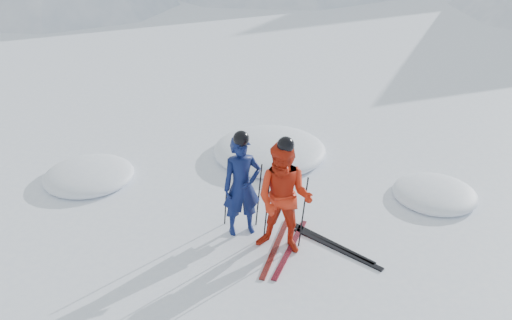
# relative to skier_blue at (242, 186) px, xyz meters

# --- Properties ---
(ground) EXTENTS (160.00, 160.00, 0.00)m
(ground) POSITION_rel_skier_blue_xyz_m (1.79, 0.07, -0.89)
(ground) COLOR white
(ground) RESTS_ON ground
(skier_blue) EXTENTS (0.76, 0.65, 1.77)m
(skier_blue) POSITION_rel_skier_blue_xyz_m (0.00, 0.00, 0.00)
(skier_blue) COLOR #0C174A
(skier_blue) RESTS_ON ground
(skier_red) EXTENTS (1.04, 0.87, 1.90)m
(skier_red) POSITION_rel_skier_blue_xyz_m (0.74, -0.41, 0.07)
(skier_red) COLOR red
(skier_red) RESTS_ON ground
(pole_blue_left) EXTENTS (0.12, 0.08, 1.18)m
(pole_blue_left) POSITION_rel_skier_blue_xyz_m (-0.30, 0.15, -0.30)
(pole_blue_left) COLOR black
(pole_blue_left) RESTS_ON ground
(pole_blue_right) EXTENTS (0.12, 0.07, 1.18)m
(pole_blue_right) POSITION_rel_skier_blue_xyz_m (0.25, 0.25, -0.30)
(pole_blue_right) COLOR black
(pole_blue_right) RESTS_ON ground
(pole_red_left) EXTENTS (0.13, 0.10, 1.27)m
(pole_red_left) POSITION_rel_skier_blue_xyz_m (0.44, -0.16, -0.25)
(pole_red_left) COLOR black
(pole_red_left) RESTS_ON ground
(pole_red_right) EXTENTS (0.13, 0.09, 1.27)m
(pole_red_right) POSITION_rel_skier_blue_xyz_m (1.04, -0.26, -0.25)
(pole_red_right) COLOR black
(pole_red_right) RESTS_ON ground
(ski_worn_left) EXTENTS (0.32, 1.70, 0.03)m
(ski_worn_left) POSITION_rel_skier_blue_xyz_m (0.62, -0.41, -0.87)
(ski_worn_left) COLOR black
(ski_worn_left) RESTS_ON ground
(ski_worn_right) EXTENTS (0.44, 1.68, 0.03)m
(ski_worn_right) POSITION_rel_skier_blue_xyz_m (0.86, -0.41, -0.87)
(ski_worn_right) COLOR black
(ski_worn_right) RESTS_ON ground
(ski_loose_a) EXTENTS (1.45, 1.05, 0.03)m
(ski_loose_a) POSITION_rel_skier_blue_xyz_m (1.51, -0.15, -0.87)
(ski_loose_a) COLOR black
(ski_loose_a) RESTS_ON ground
(ski_loose_b) EXTENTS (1.48, 1.00, 0.03)m
(ski_loose_b) POSITION_rel_skier_blue_xyz_m (1.61, -0.30, -0.87)
(ski_loose_b) COLOR black
(ski_loose_b) RESTS_ON ground
(snow_lumps) EXTENTS (10.55, 5.76, 0.54)m
(snow_lumps) POSITION_rel_skier_blue_xyz_m (0.24, 2.16, -0.89)
(snow_lumps) COLOR white
(snow_lumps) RESTS_ON ground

